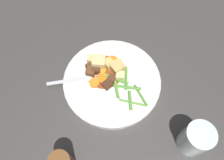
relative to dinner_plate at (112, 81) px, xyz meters
The scene contains 28 objects.
ground_plane 0.01m from the dinner_plate, ahead, with size 3.00×3.00×0.00m, color #423F3D.
dinner_plate is the anchor object (origin of this frame).
stew_sauce 0.04m from the dinner_plate, 18.87° to the left, with size 0.11×0.11×0.00m, color brown.
carrot_slice_0 0.06m from the dinner_plate, 21.98° to the right, with size 0.04×0.04×0.01m, color orange.
carrot_slice_1 0.06m from the dinner_plate, 39.14° to the right, with size 0.03×0.03×0.01m, color orange.
carrot_slice_2 0.03m from the dinner_plate, 64.36° to the left, with size 0.03×0.03×0.01m, color orange.
carrot_slice_3 0.04m from the dinner_plate, 28.17° to the left, with size 0.03×0.03×0.01m, color orange.
carrot_slice_4 0.07m from the dinner_plate, ahead, with size 0.02×0.02×0.01m, color orange.
carrot_slice_5 0.05m from the dinner_plate, 82.51° to the left, with size 0.03×0.03×0.01m, color orange.
potato_chunk_0 0.07m from the dinner_plate, 16.76° to the left, with size 0.04×0.04×0.04m, color #EAD68C.
potato_chunk_1 0.03m from the dinner_plate, 88.10° to the right, with size 0.02×0.02×0.02m, color #EAD68C.
potato_chunk_2 0.04m from the dinner_plate, 45.19° to the right, with size 0.04×0.04×0.03m, color #DBBC6B.
potato_chunk_3 0.05m from the dinner_plate, 11.63° to the right, with size 0.03×0.03×0.02m, color #DBBC6B.
potato_chunk_4 0.08m from the dinner_plate, 21.75° to the left, with size 0.02×0.03×0.03m, color #E5CC7A.
meat_chunk_0 0.06m from the dinner_plate, 31.77° to the left, with size 0.03×0.03×0.02m, color #4C2B19.
meat_chunk_1 0.02m from the dinner_plate, 164.65° to the left, with size 0.02×0.02×0.02m, color #56331E.
meat_chunk_2 0.08m from the dinner_plate, 37.31° to the left, with size 0.02×0.02×0.02m, color #56331E.
meat_chunk_3 0.03m from the dinner_plate, 121.33° to the left, with size 0.03×0.02×0.02m, color #4C2B19.
meat_chunk_4 0.07m from the dinner_plate, 48.16° to the left, with size 0.03×0.03×0.02m, color brown.
green_bean_0 0.08m from the dinner_plate, 163.81° to the right, with size 0.01×0.01×0.06m, color #66AD42.
green_bean_1 0.05m from the dinner_plate, 141.79° to the right, with size 0.01×0.01×0.08m, color #599E38.
green_bean_2 0.04m from the dinner_plate, behind, with size 0.01×0.01×0.05m, color #66AD42.
green_bean_3 0.04m from the dinner_plate, 106.14° to the right, with size 0.01×0.01×0.07m, color #599E38.
green_bean_4 0.09m from the dinner_plate, 162.94° to the right, with size 0.01×0.01×0.08m, color #66AD42.
green_bean_5 0.10m from the dinner_plate, 143.46° to the right, with size 0.01×0.01×0.07m, color #599E38.
green_bean_6 0.02m from the dinner_plate, 112.57° to the right, with size 0.01×0.01×0.07m, color #599E38.
fork 0.10m from the dinner_plate, 67.26° to the left, with size 0.05×0.17×0.00m.
water_glass 0.27m from the dinner_plate, 152.62° to the right, with size 0.07×0.07×0.10m, color silver.
Camera 1 is at (-0.28, 0.11, 0.61)m, focal length 36.24 mm.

